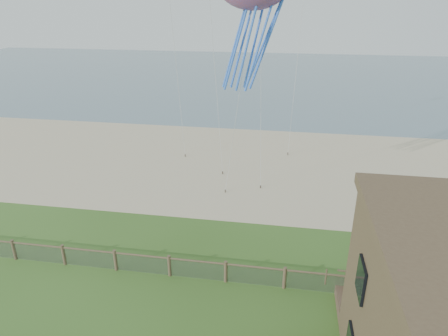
# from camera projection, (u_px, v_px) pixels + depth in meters

# --- Properties ---
(sand_beach) EXTENTS (72.00, 20.00, 0.02)m
(sand_beach) POSITION_uv_depth(u_px,v_px,m) (254.00, 165.00, 35.25)
(sand_beach) COLOR #C7B490
(sand_beach) RESTS_ON ground
(ocean) EXTENTS (160.00, 68.00, 0.02)m
(ocean) POSITION_uv_depth(u_px,v_px,m) (276.00, 76.00, 75.16)
(ocean) COLOR slate
(ocean) RESTS_ON ground
(chainlink_fence) EXTENTS (36.20, 0.20, 1.25)m
(chainlink_fence) POSITION_uv_depth(u_px,v_px,m) (226.00, 273.00, 20.52)
(chainlink_fence) COLOR #4A3D29
(chainlink_fence) RESTS_ON ground
(octopus_kite) EXTENTS (4.31, 3.36, 8.04)m
(octopus_kite) POSITION_uv_depth(u_px,v_px,m) (252.00, 19.00, 22.28)
(octopus_kite) COLOR #ED4325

